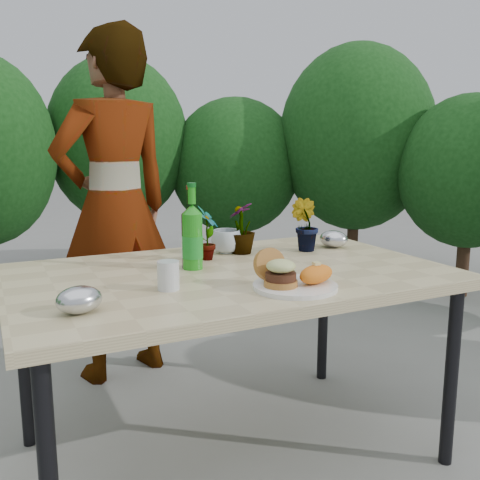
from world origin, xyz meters
name	(u,v)px	position (x,y,z in m)	size (l,w,h in m)	color
ground	(231,453)	(0.00, 0.00, 0.00)	(80.00, 80.00, 0.00)	slate
patio_table	(231,285)	(0.00, 0.00, 0.69)	(1.60, 1.00, 0.75)	tan
shrub_hedge	(187,157)	(0.40, 1.52, 1.12)	(6.98, 5.07, 2.07)	#382316
dinner_plate	(295,286)	(0.09, -0.32, 0.76)	(0.28, 0.28, 0.01)	white
burger_stack	(278,271)	(0.03, -0.30, 0.81)	(0.11, 0.16, 0.11)	#B7722D
sweet_potato	(316,274)	(0.15, -0.34, 0.80)	(0.15, 0.08, 0.06)	orange
grilled_veg	(285,274)	(0.10, -0.22, 0.78)	(0.08, 0.05, 0.03)	olive
wine_bottle	(191,238)	(-0.12, 0.10, 0.87)	(0.08, 0.08, 0.32)	black
sparkling_water	(192,238)	(-0.12, 0.09, 0.87)	(0.08, 0.08, 0.33)	#1E8F1A
plastic_cup	(168,275)	(-0.29, -0.15, 0.80)	(0.07, 0.07, 0.10)	silver
seedling_left	(207,233)	(-0.01, 0.21, 0.86)	(0.12, 0.08, 0.22)	#236020
seedling_mid	(305,225)	(0.45, 0.20, 0.87)	(0.13, 0.10, 0.23)	#27521C
seedling_right	(241,228)	(0.17, 0.27, 0.86)	(0.12, 0.12, 0.22)	#28571E
blue_bowl	(226,242)	(0.12, 0.30, 0.80)	(0.13, 0.13, 0.10)	silver
foil_packet_left	(79,300)	(-0.59, -0.27, 0.79)	(0.13, 0.11, 0.08)	#B7B9BF
foil_packet_right	(334,239)	(0.61, 0.20, 0.79)	(0.13, 0.11, 0.08)	silver
person	(115,207)	(-0.21, 0.95, 0.89)	(0.65, 0.43, 1.79)	#9D674E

